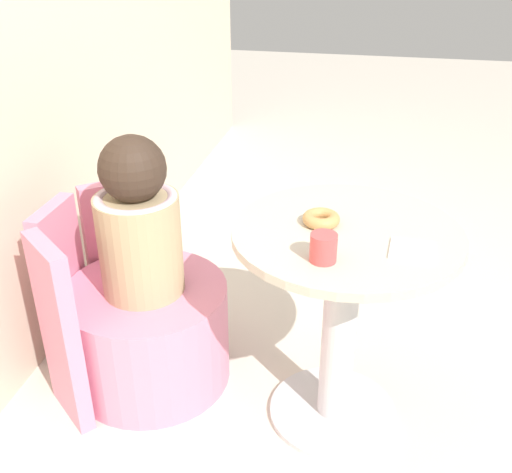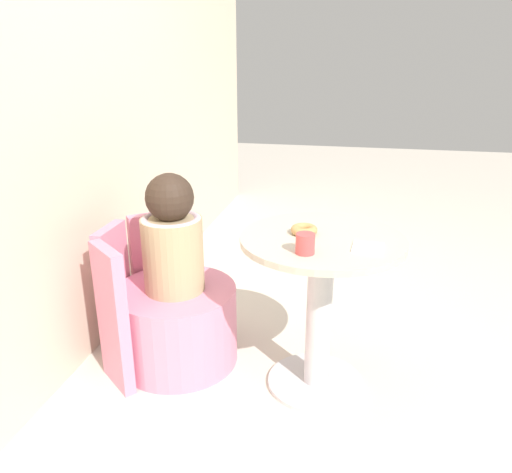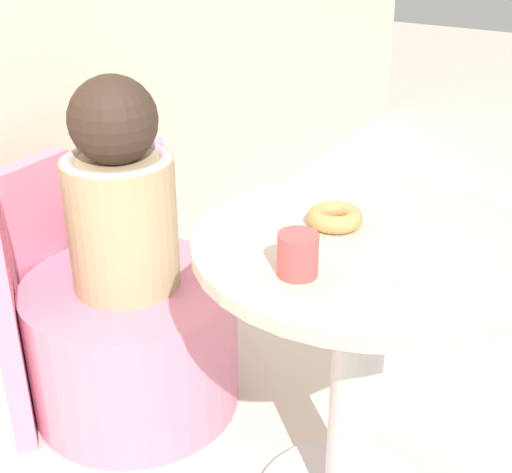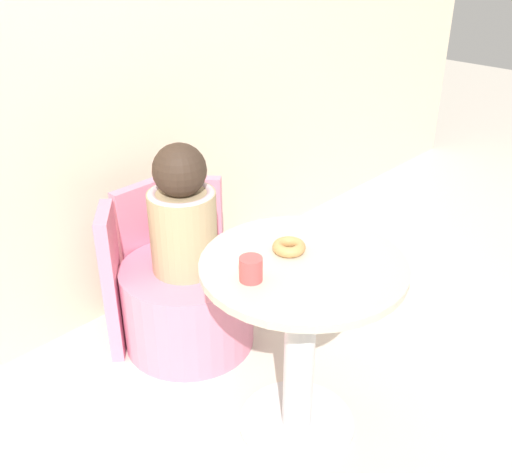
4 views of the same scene
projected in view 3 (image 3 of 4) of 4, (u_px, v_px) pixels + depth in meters
round_table at (359, 340)px, 1.39m from camera, size 0.64×0.64×0.67m
tub_chair at (134, 343)px, 1.85m from camera, size 0.54×0.54×0.36m
booth_backrest at (64, 276)px, 1.89m from camera, size 0.64×0.23×0.63m
child_figure at (120, 194)px, 1.66m from camera, size 0.26×0.26×0.52m
donut at (335, 217)px, 1.33m from camera, size 0.10×0.10×0.03m
cup at (298, 255)px, 1.15m from camera, size 0.07×0.07×0.07m
paper_napkin at (445, 282)px, 1.14m from camera, size 0.12×0.12×0.01m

